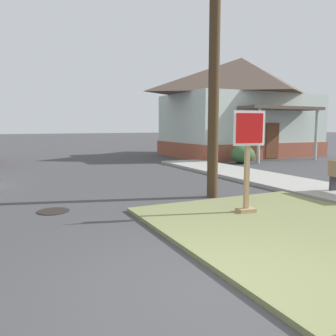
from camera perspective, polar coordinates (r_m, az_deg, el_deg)
name	(u,v)px	position (r m, az deg, el deg)	size (l,w,h in m)	color
ground_plane	(222,292)	(4.28, 8.96, -19.66)	(160.00, 160.00, 0.00)	#3D3D3F
grass_corner_patch	(292,228)	(6.80, 19.87, -9.38)	(4.60, 5.27, 0.08)	olive
sidewalk_strip	(286,183)	(11.80, 19.04, -2.35)	(2.20, 14.96, 0.12)	#9E9B93
stop_sign	(247,164)	(7.39, 13.08, 0.70)	(0.72, 0.33, 2.14)	#A3845B
manhole_cover	(53,211)	(8.16, -18.53, -6.83)	(0.70, 0.70, 0.02)	black
corner_house	(240,106)	(22.67, 11.96, 10.07)	(9.43, 7.58, 6.13)	brown
shrub_near_porch	(242,154)	(17.75, 12.28, 2.21)	(1.22, 1.22, 0.90)	#365B33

